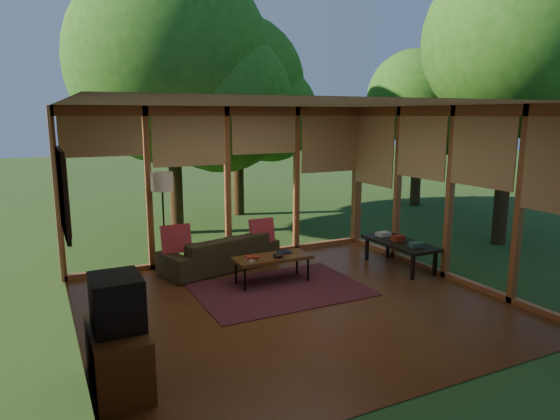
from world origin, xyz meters
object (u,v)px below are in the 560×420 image
sofa (220,252)px  television (117,302)px  floor_lamp (162,187)px  side_console (400,244)px  media_cabinet (118,357)px  coffee_table (272,258)px

sofa → television: television is taller
floor_lamp → side_console: bearing=-23.6°
floor_lamp → side_console: 4.06m
sofa → media_cabinet: 3.74m
sofa → floor_lamp: 1.44m
media_cabinet → floor_lamp: bearing=69.4°
coffee_table → side_console: side_console is taller
television → floor_lamp: (1.25, 3.36, 0.56)m
floor_lamp → coffee_table: 2.13m
floor_lamp → side_console: floor_lamp is taller
media_cabinet → coffee_table: bearing=38.1°
sofa → television: (-2.10, -3.08, 0.56)m
media_cabinet → coffee_table: (2.60, 2.04, 0.09)m
coffee_table → side_console: size_ratio=0.86×
sofa → television: 3.77m
media_cabinet → coffee_table: media_cabinet is taller
television → side_console: bearing=20.2°
television → sofa: bearing=55.7°
floor_lamp → sofa: bearing=-18.0°
sofa → side_console: sofa is taller
television → side_console: (4.85, 1.79, -0.44)m
television → coffee_table: television is taller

